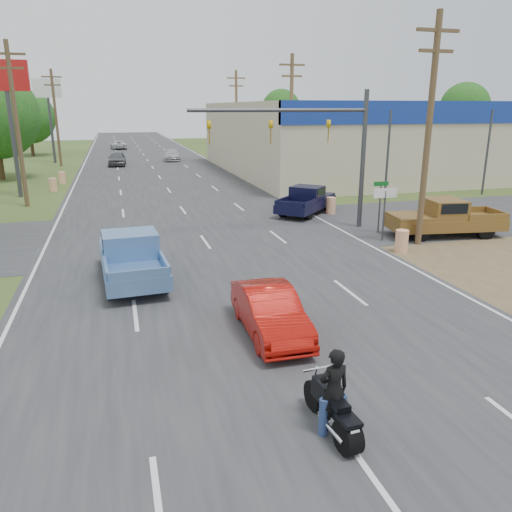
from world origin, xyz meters
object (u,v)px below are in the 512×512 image
object	(u,v)px
distant_car_white	(118,145)
distant_car_silver	(172,155)
navy_pickup	(307,200)
brown_pickup	(443,217)
rider	(334,395)
motorcycle	(334,413)
blue_pickup	(131,256)
distant_car_grey	(117,159)
red_convertible	(270,312)

from	to	relation	value
distant_car_white	distant_car_silver	bearing A→B (deg)	101.94
navy_pickup	brown_pickup	bearing A→B (deg)	-12.91
rider	motorcycle	bearing A→B (deg)	90.00
blue_pickup	distant_car_grey	distance (m)	39.38
distant_car_grey	distant_car_silver	xyz separation A→B (m)	(6.46, 3.86, -0.10)
navy_pickup	red_convertible	bearing A→B (deg)	-70.28
blue_pickup	distant_car_white	xyz separation A→B (m)	(0.43, 62.91, -0.27)
brown_pickup	red_convertible	bearing A→B (deg)	134.11
rider	brown_pickup	world-z (taller)	brown_pickup
red_convertible	distant_car_silver	bearing A→B (deg)	87.27
blue_pickup	distant_car_white	world-z (taller)	blue_pickup
blue_pickup	distant_car_white	distance (m)	62.91
red_convertible	blue_pickup	xyz separation A→B (m)	(-3.53, 5.85, 0.25)
blue_pickup	brown_pickup	size ratio (longest dim) A/B	0.96
red_convertible	distant_car_white	world-z (taller)	red_convertible
rider	blue_pickup	bearing A→B (deg)	-76.65
brown_pickup	distant_car_silver	bearing A→B (deg)	19.86
blue_pickup	navy_pickup	size ratio (longest dim) A/B	1.13
motorcycle	rider	world-z (taller)	rider
navy_pickup	distant_car_white	bearing A→B (deg)	145.26
distant_car_grey	red_convertible	bearing A→B (deg)	-82.26
motorcycle	distant_car_silver	world-z (taller)	distant_car_silver
red_convertible	blue_pickup	world-z (taller)	blue_pickup
distant_car_white	distant_car_grey	bearing A→B (deg)	83.84
red_convertible	navy_pickup	bearing A→B (deg)	65.89
distant_car_grey	distant_car_white	size ratio (longest dim) A/B	0.98
rider	distant_car_grey	bearing A→B (deg)	-90.61
brown_pickup	distant_car_silver	world-z (taller)	brown_pickup
blue_pickup	red_convertible	bearing A→B (deg)	-62.13
navy_pickup	distant_car_white	distance (m)	54.37
blue_pickup	rider	bearing A→B (deg)	-75.32
red_convertible	motorcycle	distance (m)	4.66
blue_pickup	navy_pickup	world-z (taller)	blue_pickup
red_convertible	distant_car_silver	size ratio (longest dim) A/B	0.87
rider	distant_car_grey	world-z (taller)	rider
distant_car_white	blue_pickup	bearing A→B (deg)	84.62
blue_pickup	brown_pickup	world-z (taller)	brown_pickup
motorcycle	distant_car_white	world-z (taller)	distant_car_white
rider	distant_car_white	distance (m)	73.42
red_convertible	distant_car_white	size ratio (longest dim) A/B	0.87
distant_car_grey	rider	bearing A→B (deg)	-82.86
distant_car_silver	distant_car_grey	bearing A→B (deg)	-140.96
navy_pickup	distant_car_silver	world-z (taller)	navy_pickup
rider	distant_car_white	size ratio (longest dim) A/B	0.37
distant_car_white	rider	bearing A→B (deg)	87.31
red_convertible	motorcycle	xyz separation A→B (m)	(-0.15, -4.65, -0.19)
red_convertible	navy_pickup	xyz separation A→B (m)	(7.08, 15.36, 0.17)
red_convertible	distant_car_silver	world-z (taller)	distant_car_silver
red_convertible	brown_pickup	size ratio (longest dim) A/B	0.69
motorcycle	distant_car_white	bearing A→B (deg)	87.76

